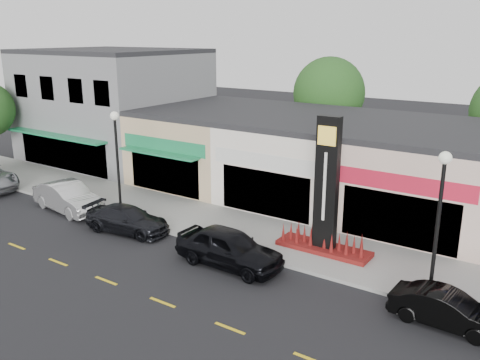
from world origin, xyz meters
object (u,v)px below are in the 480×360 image
(car_dark_sedan, at_px, (127,219))
(pylon_sign, at_px, (326,205))
(lamp_west_near, at_px, (117,153))
(car_black_sedan, at_px, (229,248))
(lamp_east_near, at_px, (439,212))
(car_white_van, at_px, (68,197))
(car_black_conv, at_px, (447,309))

(car_dark_sedan, bearing_deg, pylon_sign, -79.72)
(lamp_west_near, relative_size, car_black_sedan, 1.15)
(lamp_west_near, height_order, car_dark_sedan, lamp_west_near)
(lamp_east_near, relative_size, car_dark_sedan, 1.24)
(car_dark_sedan, distance_m, car_black_sedan, 6.33)
(pylon_sign, height_order, car_black_sedan, pylon_sign)
(lamp_east_near, height_order, car_black_sedan, lamp_east_near)
(car_white_van, relative_size, car_black_sedan, 1.01)
(lamp_east_near, relative_size, car_black_conv, 1.48)
(lamp_west_near, height_order, car_white_van, lamp_west_near)
(pylon_sign, xyz_separation_m, car_black_conv, (5.87, -3.01, -1.66))
(lamp_east_near, bearing_deg, pylon_sign, 161.25)
(car_white_van, xyz_separation_m, car_dark_sedan, (4.91, -0.32, -0.16))
(car_black_sedan, bearing_deg, car_dark_sedan, 88.21)
(pylon_sign, height_order, car_black_conv, pylon_sign)
(lamp_west_near, distance_m, car_black_conv, 17.16)
(pylon_sign, xyz_separation_m, car_black_sedan, (-2.77, -3.33, -1.46))
(car_white_van, distance_m, car_black_sedan, 11.25)
(lamp_west_near, bearing_deg, car_dark_sedan, -35.09)
(lamp_west_near, bearing_deg, car_black_sedan, -11.23)
(lamp_west_near, distance_m, pylon_sign, 11.19)
(lamp_east_near, height_order, car_white_van, lamp_east_near)
(lamp_west_near, xyz_separation_m, car_black_sedan, (8.23, -1.63, -2.67))
(lamp_east_near, height_order, car_dark_sedan, lamp_east_near)
(pylon_sign, relative_size, car_white_van, 1.24)
(lamp_east_near, height_order, pylon_sign, pylon_sign)
(car_white_van, height_order, car_black_conv, car_white_van)
(car_dark_sedan, bearing_deg, lamp_west_near, 46.72)
(pylon_sign, xyz_separation_m, car_dark_sedan, (-9.09, -3.04, -1.64))
(lamp_east_near, relative_size, car_white_van, 1.13)
(lamp_east_near, bearing_deg, car_white_van, -176.93)
(car_dark_sedan, relative_size, car_black_conv, 1.19)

